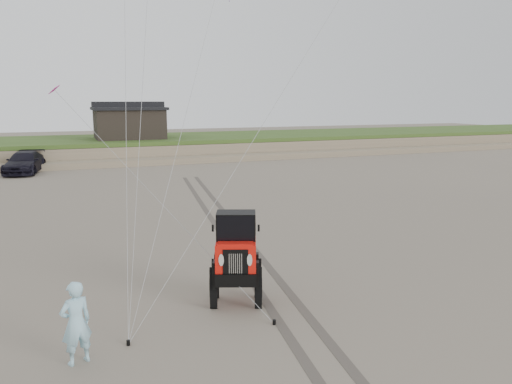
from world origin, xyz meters
The scene contains 9 objects.
ground centered at (0.00, 0.00, 0.00)m, with size 160.00×160.00×0.00m, color #6B6054.
dune_ridge centered at (0.00, 37.50, 0.82)m, with size 160.00×14.25×1.73m.
cabin centered at (2.00, 37.00, 3.24)m, with size 6.40×5.40×3.35m.
truck_c centered at (-6.54, 29.26, 0.76)m, with size 2.14×5.27×1.53m, color black.
jeep centered at (-0.11, 1.36, 0.96)m, with size 2.23×5.17×1.93m, color red, non-canonical shape.
man centered at (-4.08, -0.29, 0.87)m, with size 0.63×0.41×1.73m, color #99DFEC.
stake_main centered at (-3.05, 0.09, 0.06)m, with size 0.08×0.08×0.12m, color black.
stake_aux centered at (0.30, -0.14, 0.06)m, with size 0.08×0.08×0.12m, color black.
tire_tracks centered at (2.00, 8.00, 0.00)m, with size 5.22×29.74×0.01m.
Camera 1 is at (-4.16, -10.24, 5.24)m, focal length 35.00 mm.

